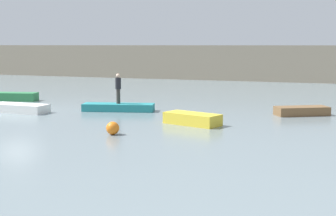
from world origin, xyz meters
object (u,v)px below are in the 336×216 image
(rowboat_white, at_px, (19,108))
(rowboat_teal, at_px, (118,107))
(rowboat_brown, at_px, (302,111))
(mooring_buoy, at_px, (113,128))
(rowboat_yellow, at_px, (192,119))
(rowboat_green, at_px, (14,97))
(person_dark_shirt, at_px, (118,87))

(rowboat_white, height_order, rowboat_teal, rowboat_white)
(rowboat_brown, distance_m, mooring_buoy, 10.87)
(rowboat_teal, xyz_separation_m, rowboat_yellow, (5.31, -2.97, 0.06))
(rowboat_white, distance_m, rowboat_brown, 15.29)
(rowboat_white, bearing_deg, mooring_buoy, -26.63)
(rowboat_teal, relative_size, rowboat_brown, 1.44)
(rowboat_white, bearing_deg, rowboat_brown, 17.75)
(rowboat_white, bearing_deg, rowboat_teal, 27.31)
(rowboat_white, xyz_separation_m, rowboat_teal, (4.89, 2.39, -0.02))
(rowboat_green, relative_size, mooring_buoy, 5.68)
(rowboat_green, xyz_separation_m, rowboat_yellow, (14.10, -5.08, -0.00))
(rowboat_yellow, height_order, mooring_buoy, mooring_buoy)
(rowboat_yellow, height_order, person_dark_shirt, person_dark_shirt)
(rowboat_teal, relative_size, person_dark_shirt, 2.36)
(rowboat_brown, relative_size, mooring_buoy, 5.05)
(rowboat_teal, xyz_separation_m, mooring_buoy, (3.03, -6.58, 0.06))
(rowboat_white, distance_m, rowboat_teal, 5.44)
(rowboat_green, xyz_separation_m, rowboat_brown, (18.56, -0.15, -0.04))
(rowboat_green, height_order, rowboat_teal, rowboat_green)
(rowboat_white, relative_size, rowboat_teal, 0.84)
(rowboat_teal, bearing_deg, mooring_buoy, -80.52)
(person_dark_shirt, bearing_deg, rowboat_yellow, -29.22)
(rowboat_white, height_order, person_dark_shirt, person_dark_shirt)
(mooring_buoy, bearing_deg, person_dark_shirt, 114.73)
(rowboat_brown, height_order, mooring_buoy, mooring_buoy)
(person_dark_shirt, bearing_deg, rowboat_white, -153.93)
(rowboat_brown, bearing_deg, rowboat_white, 166.06)
(rowboat_teal, relative_size, mooring_buoy, 7.26)
(rowboat_white, height_order, mooring_buoy, mooring_buoy)
(rowboat_white, xyz_separation_m, rowboat_brown, (14.66, 4.34, -0.00))
(rowboat_yellow, bearing_deg, rowboat_green, 178.01)
(rowboat_green, height_order, rowboat_yellow, same)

